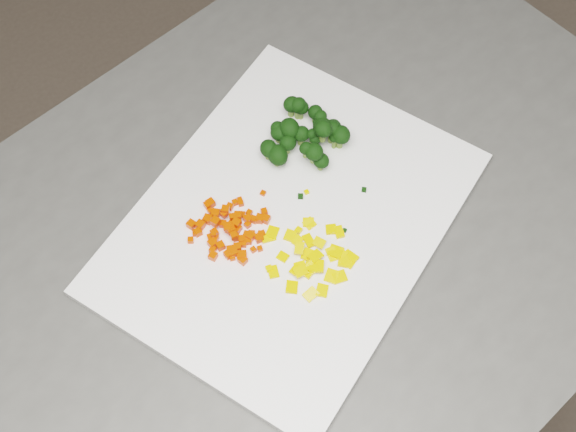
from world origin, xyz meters
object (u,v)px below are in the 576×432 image
counter_block (291,356)px  cutting_board (288,222)px  pepper_pile (308,258)px  carrot_pile (228,224)px  broccoli_pile (309,136)px

counter_block → cutting_board: (0.00, 0.01, 0.46)m
cutting_board → pepper_pile: size_ratio=3.88×
counter_block → carrot_pile: bearing=150.1°
counter_block → carrot_pile: (-0.06, 0.04, 0.48)m
pepper_pile → cutting_board: bearing=84.2°
counter_block → pepper_pile: (-0.00, -0.04, 0.47)m
carrot_pile → pepper_pile: (0.06, -0.08, -0.01)m
pepper_pile → carrot_pile: bearing=127.4°
counter_block → pepper_pile: size_ratio=9.02×
broccoli_pile → counter_block: bearing=-128.7°
counter_block → pepper_pile: bearing=-93.8°
pepper_pile → broccoli_pile: bearing=60.5°
cutting_board → carrot_pile: (-0.07, 0.02, 0.02)m
carrot_pile → broccoli_pile: (0.14, 0.06, 0.01)m
carrot_pile → pepper_pile: bearing=-52.6°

